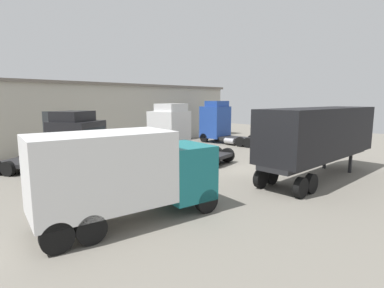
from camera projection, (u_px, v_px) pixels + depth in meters
The scene contains 9 objects.
ground_plane at pixel (243, 169), 19.68m from camera, with size 60.00×60.00×0.00m, color slate.
warehouse_building at pixel (105, 113), 32.17m from camera, with size 28.49×9.01×6.09m.
tractor_unit_white at pixel (174, 133), 22.95m from camera, with size 3.69×6.60×4.23m.
container_trailer_orange at pixel (320, 134), 17.11m from camera, with size 9.93×2.76×4.07m.
tractor_unit_blue at pixel (218, 123), 31.90m from camera, with size 2.84×6.66×4.39m.
box_truck_teal at pixel (125, 172), 11.00m from camera, with size 7.02×3.39×3.40m.
tractor_unit_black at pixel (70, 146), 17.80m from camera, with size 5.59×6.98×3.87m.
gravel_pile at pixel (316, 139), 27.72m from camera, with size 4.79×4.79×1.83m.
traffic_cone at pixel (270, 152), 24.87m from camera, with size 0.40×0.40×0.55m.
Camera 1 is at (-15.82, -11.43, 4.53)m, focal length 28.00 mm.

